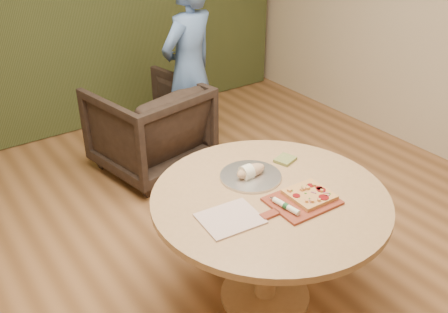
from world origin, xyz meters
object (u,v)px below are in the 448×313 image
pedestal_table (269,216)px  pizza_paddle (301,202)px  bread_roll (250,171)px  person_standing (189,71)px  serving_tray (251,176)px  armchair (149,123)px  flatbread_pizza (310,194)px  cutlery_roll (286,206)px

pedestal_table → pizza_paddle: size_ratio=2.92×
bread_roll → person_standing: size_ratio=0.12×
pizza_paddle → bread_roll: bread_roll is taller
serving_tray → armchair: bearing=84.4°
pedestal_table → flatbread_pizza: 0.27m
pedestal_table → bread_roll: size_ratio=6.78×
pedestal_table → flatbread_pizza: (0.15, -0.15, 0.17)m
cutlery_roll → armchair: armchair is taller
flatbread_pizza → serving_tray: bearing=109.4°
pizza_paddle → flatbread_pizza: 0.07m
cutlery_roll → pizza_paddle: bearing=-2.4°
cutlery_roll → serving_tray: 0.37m
bread_roll → person_standing: (0.57, 1.59, 0.03)m
pizza_paddle → armchair: bearing=88.7°
cutlery_roll → flatbread_pizza: bearing=-3.0°
flatbread_pizza → cutlery_roll: bearing=-175.9°
pedestal_table → flatbread_pizza: flatbread_pizza is taller
pedestal_table → cutlery_roll: size_ratio=6.57×
armchair → cutlery_roll: bearing=73.3°
pizza_paddle → armchair: size_ratio=0.52×
flatbread_pizza → bread_roll: (-0.13, 0.36, 0.02)m
armchair → bread_roll: bearing=73.6°
pizza_paddle → person_standing: (0.51, 1.95, 0.07)m
pedestal_table → pizza_paddle: (0.08, -0.15, 0.15)m
pedestal_table → person_standing: 1.90m
flatbread_pizza → person_standing: bearing=77.2°
pizza_paddle → bread_roll: (-0.07, 0.36, 0.04)m
serving_tray → flatbread_pizza: bearing=-70.6°
serving_tray → armchair: armchair is taller
flatbread_pizza → bread_roll: bread_roll is taller
serving_tray → person_standing: person_standing is taller
armchair → person_standing: person_standing is taller
serving_tray → pizza_paddle: bearing=-80.7°
cutlery_roll → bread_roll: bearing=75.7°
flatbread_pizza → armchair: armchair is taller
flatbread_pizza → serving_tray: flatbread_pizza is taller
bread_roll → pizza_paddle: bearing=-79.4°
bread_roll → person_standing: bearing=70.1°
serving_tray → bread_roll: bearing=-180.0°
pizza_paddle → flatbread_pizza: bearing=4.7°
flatbread_pizza → pizza_paddle: bearing=-176.9°
flatbread_pizza → serving_tray: (-0.12, 0.36, -0.02)m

